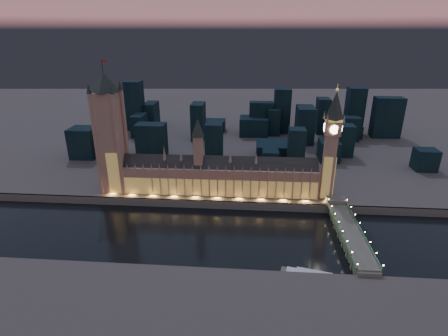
# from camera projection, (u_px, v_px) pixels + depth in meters

# --- Properties ---
(ground_plane) EXTENTS (2000.00, 2000.00, 0.00)m
(ground_plane) POSITION_uv_depth(u_px,v_px,m) (214.00, 230.00, 310.35)
(ground_plane) COLOR black
(ground_plane) RESTS_ON ground
(north_bank) EXTENTS (2000.00, 960.00, 8.00)m
(north_bank) POSITION_uv_depth(u_px,v_px,m) (238.00, 106.00, 790.63)
(north_bank) COLOR #52403D
(north_bank) RESTS_ON ground
(embankment_wall) EXTENTS (2000.00, 2.50, 8.00)m
(embankment_wall) POSITION_uv_depth(u_px,v_px,m) (218.00, 205.00, 346.86)
(embankment_wall) COLOR brown
(embankment_wall) RESTS_ON ground
(palace_of_westminster) EXTENTS (202.00, 22.24, 78.00)m
(palace_of_westminster) POSITION_uv_depth(u_px,v_px,m) (217.00, 176.00, 357.99)
(palace_of_westminster) COLOR #9F6B57
(palace_of_westminster) RESTS_ON north_bank
(victoria_tower) EXTENTS (31.68, 31.68, 132.40)m
(victoria_tower) POSITION_uv_depth(u_px,v_px,m) (110.00, 129.00, 348.39)
(victoria_tower) COLOR #9F6B57
(victoria_tower) RESTS_ON north_bank
(elizabeth_tower) EXTENTS (18.00, 18.00, 112.27)m
(elizabeth_tower) POSITION_uv_depth(u_px,v_px,m) (332.00, 137.00, 333.80)
(elizabeth_tower) COLOR #9F6B57
(elizabeth_tower) RESTS_ON north_bank
(westminster_bridge) EXTENTS (18.38, 113.00, 15.90)m
(westminster_bridge) POSITION_uv_depth(u_px,v_px,m) (348.00, 232.00, 296.58)
(westminster_bridge) COLOR brown
(westminster_bridge) RESTS_ON ground
(river_boat) EXTENTS (49.23, 21.60, 4.50)m
(river_boat) POSITION_uv_depth(u_px,v_px,m) (314.00, 276.00, 250.35)
(river_boat) COLOR brown
(river_boat) RESTS_ON ground
(city_backdrop) EXTENTS (466.18, 215.63, 80.04)m
(city_backdrop) POSITION_uv_depth(u_px,v_px,m) (258.00, 125.00, 524.85)
(city_backdrop) COLOR black
(city_backdrop) RESTS_ON north_bank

